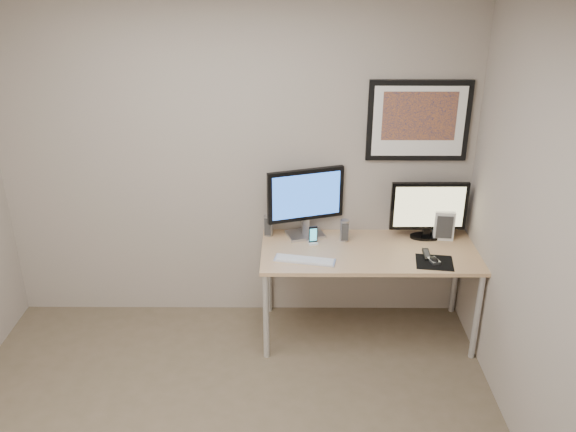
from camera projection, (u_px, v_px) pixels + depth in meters
name	position (u px, v px, depth m)	size (l,w,h in m)	color
room	(214.00, 177.00, 3.32)	(3.60, 3.60, 3.60)	white
desk	(369.00, 258.00, 4.54)	(1.60, 0.70, 0.73)	#AC7653
framed_art	(419.00, 121.00, 4.45)	(0.75, 0.04, 0.60)	black
monitor_large	(306.00, 200.00, 4.61)	(0.58, 0.27, 0.54)	#B0B0B5
monitor_tv	(429.00, 209.00, 4.60)	(0.58, 0.14, 0.45)	black
speaker_left	(268.00, 225.00, 4.71)	(0.07, 0.07, 0.17)	#B0B0B5
speaker_right	(344.00, 230.00, 4.63)	(0.07, 0.07, 0.17)	#B0B0B5
phone_dock	(313.00, 235.00, 4.57)	(0.07, 0.07, 0.14)	black
keyboard	(305.00, 260.00, 4.35)	(0.44, 0.12, 0.02)	silver
mousepad	(434.00, 262.00, 4.33)	(0.26, 0.23, 0.00)	black
mouse	(434.00, 260.00, 4.33)	(0.05, 0.10, 0.03)	black
remote	(427.00, 254.00, 4.43)	(0.05, 0.17, 0.02)	black
fan_unit	(444.00, 224.00, 4.65)	(0.15, 0.11, 0.23)	silver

